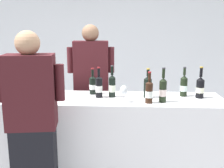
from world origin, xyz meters
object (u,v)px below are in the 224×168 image
at_px(wine_bottle_5, 93,85).
at_px(wine_bottle_2, 148,86).
at_px(wine_bottle_6, 149,92).
at_px(wine_bottle_3, 112,86).
at_px(wine_bottle_1, 99,87).
at_px(person_server, 91,94).
at_px(wine_bottle_0, 200,87).
at_px(wine_bottle_7, 184,86).
at_px(ice_bucket, 34,85).
at_px(wine_bottle_4, 163,90).
at_px(person_guest, 33,132).
at_px(wine_glass, 124,91).

bearing_deg(wine_bottle_5, wine_bottle_2, -10.93).
bearing_deg(wine_bottle_6, wine_bottle_3, 150.30).
bearing_deg(wine_bottle_1, wine_bottle_3, 9.98).
bearing_deg(person_server, wine_bottle_0, -25.02).
xyz_separation_m(wine_bottle_7, ice_bucket, (-1.62, -0.06, -0.00)).
height_order(wine_bottle_1, wine_bottle_4, wine_bottle_4).
bearing_deg(person_guest, wine_bottle_4, 22.43).
xyz_separation_m(wine_bottle_4, wine_bottle_7, (0.26, 0.25, -0.01)).
relative_size(wine_bottle_2, wine_bottle_6, 1.00).
height_order(wine_glass, person_server, person_server).
bearing_deg(wine_bottle_7, person_server, 154.66).
distance_m(wine_bottle_3, person_server, 0.70).
distance_m(wine_bottle_0, ice_bucket, 1.78).
bearing_deg(ice_bucket, wine_glass, -12.59).
bearing_deg(wine_bottle_2, wine_bottle_7, 11.34).
height_order(wine_bottle_2, wine_glass, wine_bottle_2).
relative_size(wine_bottle_3, wine_bottle_6, 1.09).
relative_size(wine_bottle_2, wine_bottle_5, 1.07).
bearing_deg(wine_bottle_5, wine_glass, -42.34).
bearing_deg(person_guest, wine_bottle_5, 61.13).
xyz_separation_m(wine_glass, person_server, (-0.43, 0.79, -0.24)).
relative_size(wine_bottle_0, person_server, 0.19).
height_order(wine_bottle_4, person_guest, person_guest).
bearing_deg(wine_bottle_2, person_guest, -147.54).
distance_m(wine_bottle_0, wine_bottle_2, 0.55).
xyz_separation_m(wine_bottle_3, wine_bottle_4, (0.51, -0.17, 0.00)).
bearing_deg(ice_bucket, wine_bottle_5, 8.95).
xyz_separation_m(ice_bucket, person_guest, (0.21, -0.66, -0.27)).
height_order(wine_bottle_2, wine_bottle_6, same).
bearing_deg(wine_bottle_4, wine_bottle_1, 167.22).
bearing_deg(wine_bottle_6, wine_bottle_4, 16.58).
bearing_deg(ice_bucket, wine_bottle_0, -0.10).
bearing_deg(wine_bottle_3, wine_bottle_5, 152.60).
relative_size(wine_bottle_1, wine_bottle_3, 0.96).
height_order(wine_bottle_1, wine_bottle_5, wine_bottle_1).
relative_size(person_server, person_guest, 1.04).
bearing_deg(wine_glass, wine_bottle_2, 39.18).
bearing_deg(person_guest, wine_glass, 30.04).
bearing_deg(wine_glass, person_guest, -149.96).
bearing_deg(person_guest, wine_bottle_2, 32.46).
bearing_deg(wine_bottle_3, person_guest, -134.71).
xyz_separation_m(wine_bottle_0, wine_glass, (-0.80, -0.22, -0.00)).
bearing_deg(wine_bottle_4, wine_bottle_0, 24.14).
distance_m(wine_bottle_1, wine_bottle_2, 0.52).
height_order(wine_bottle_5, wine_bottle_6, wine_bottle_6).
height_order(wine_bottle_2, wine_bottle_4, wine_bottle_4).
xyz_separation_m(wine_bottle_6, person_server, (-0.68, 0.80, -0.24)).
xyz_separation_m(wine_bottle_1, wine_bottle_3, (0.14, 0.02, 0.01)).
xyz_separation_m(wine_bottle_7, person_server, (-1.07, 0.51, -0.24)).
bearing_deg(person_guest, wine_bottle_0, 22.88).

